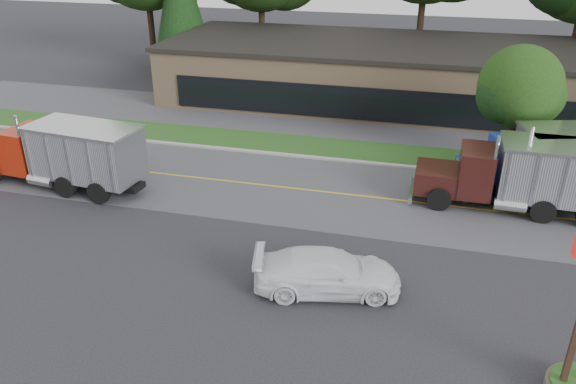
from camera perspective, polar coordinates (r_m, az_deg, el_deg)
name	(u,v)px	position (r m, az deg, el deg)	size (l,w,h in m)	color
ground	(254,293)	(20.95, -3.46, -10.20)	(140.00, 140.00, 0.00)	#37373D
road	(308,190)	(28.44, 2.05, 0.18)	(60.00, 8.00, 0.02)	slate
center_line	(308,190)	(28.44, 2.05, 0.18)	(60.00, 0.12, 0.01)	gold
curb	(324,160)	(32.20, 3.70, 3.31)	(60.00, 0.30, 0.12)	#9E9E99
grass_verge	(330,148)	(33.85, 4.30, 4.44)	(60.00, 3.40, 0.03)	#254C1A
far_parking	(344,122)	(38.48, 5.69, 7.06)	(60.00, 7.00, 0.02)	slate
strip_mall	(385,74)	(43.43, 9.79, 11.74)	(32.00, 12.00, 4.00)	tan
tree_verge	(521,91)	(32.47, 22.57, 9.48)	(4.66, 4.39, 6.65)	#382619
dump_truck_red	(66,153)	(30.33, -21.64, 3.70)	(9.57, 3.52, 3.36)	black
dump_truck_blue	(543,160)	(30.08, 24.47, 2.98)	(7.41, 4.39, 3.36)	black
dump_truck_maroon	(529,174)	(28.09, 23.29, 1.68)	(9.19, 2.80, 3.36)	black
rally_car	(327,272)	(20.70, 4.01, -8.10)	(2.18, 5.35, 1.55)	white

